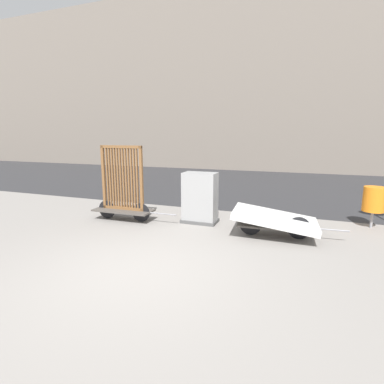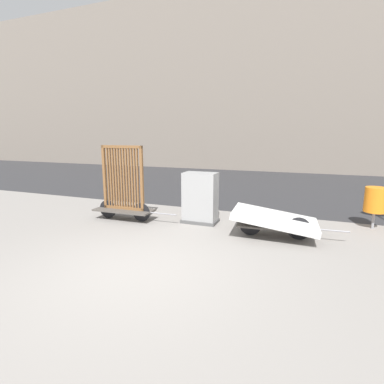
{
  "view_description": "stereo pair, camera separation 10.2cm",
  "coord_description": "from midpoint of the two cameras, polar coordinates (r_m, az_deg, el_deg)",
  "views": [
    {
      "loc": [
        2.41,
        -4.0,
        2.18
      ],
      "look_at": [
        0.0,
        2.46,
        0.87
      ],
      "focal_mm": 28.0,
      "sensor_mm": 36.0,
      "label": 1
    },
    {
      "loc": [
        2.5,
        -3.96,
        2.18
      ],
      "look_at": [
        0.0,
        2.46,
        0.87
      ],
      "focal_mm": 28.0,
      "sensor_mm": 36.0,
      "label": 2
    }
  ],
  "objects": [
    {
      "name": "bike_cart_with_bedframe",
      "position": [
        7.91,
        -13.36,
        -0.32
      ],
      "size": [
        2.27,
        0.67,
        1.93
      ],
      "rotation": [
        0.0,
        0.0,
        0.02
      ],
      "color": "#4C4742",
      "rests_on": "ground_plane"
    },
    {
      "name": "building_facade",
      "position": [
        20.98,
        14.32,
        19.64
      ],
      "size": [
        48.0,
        4.0,
        11.07
      ],
      "color": "slate",
      "rests_on": "ground_plane"
    },
    {
      "name": "bike_cart_with_mattress",
      "position": [
        6.71,
        15.05,
        -5.13
      ],
      "size": [
        2.4,
        1.23,
        0.6
      ],
      "rotation": [
        0.0,
        0.0,
        0.07
      ],
      "color": "#4C4742",
      "rests_on": "ground_plane"
    },
    {
      "name": "trash_bin",
      "position": [
        8.21,
        31.05,
        -1.21
      ],
      "size": [
        0.48,
        0.48,
        0.99
      ],
      "color": "gray",
      "rests_on": "ground_plane"
    },
    {
      "name": "ground_plane",
      "position": [
        5.16,
        -10.5,
        -14.4
      ],
      "size": [
        60.0,
        60.0,
        0.0
      ],
      "primitive_type": "plane",
      "color": "gray"
    },
    {
      "name": "utility_cabinet",
      "position": [
        7.51,
        1.14,
        -1.42
      ],
      "size": [
        0.89,
        0.54,
        1.27
      ],
      "color": "#4C4C4C",
      "rests_on": "ground_plane"
    },
    {
      "name": "road_strip",
      "position": [
        13.82,
        9.97,
        1.54
      ],
      "size": [
        56.0,
        10.29,
        0.01
      ],
      "color": "#2D2D30",
      "rests_on": "ground_plane"
    }
  ]
}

